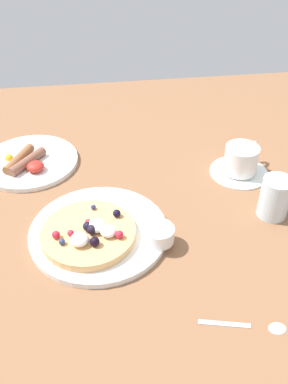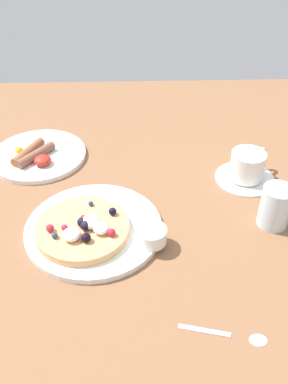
% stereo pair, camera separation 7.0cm
% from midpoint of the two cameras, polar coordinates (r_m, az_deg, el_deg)
% --- Properties ---
extents(ground_plane, '(1.55, 1.34, 0.03)m').
position_cam_midpoint_polar(ground_plane, '(0.86, 1.08, -4.06)').
color(ground_plane, brown).
extents(pancake_plate, '(0.27, 0.27, 0.01)m').
position_cam_midpoint_polar(pancake_plate, '(0.81, -4.34, -5.11)').
color(pancake_plate, white).
rests_on(pancake_plate, ground_plane).
extents(pancake_with_berries, '(0.18, 0.18, 0.04)m').
position_cam_midpoint_polar(pancake_with_berries, '(0.79, -5.76, -5.17)').
color(pancake_with_berries, tan).
rests_on(pancake_with_berries, pancake_plate).
extents(syrup_ramekin, '(0.06, 0.06, 0.03)m').
position_cam_midpoint_polar(syrup_ramekin, '(0.77, 3.82, -6.03)').
color(syrup_ramekin, white).
rests_on(syrup_ramekin, pancake_plate).
extents(breakfast_plate, '(0.23, 0.23, 0.01)m').
position_cam_midpoint_polar(breakfast_plate, '(1.04, -12.35, 4.94)').
color(breakfast_plate, white).
rests_on(breakfast_plate, ground_plane).
extents(fried_breakfast, '(0.12, 0.12, 0.02)m').
position_cam_midpoint_polar(fried_breakfast, '(1.02, -13.21, 5.01)').
color(fried_breakfast, brown).
rests_on(fried_breakfast, breakfast_plate).
extents(coffee_saucer, '(0.13, 0.13, 0.01)m').
position_cam_midpoint_polar(coffee_saucer, '(0.98, 15.87, 1.84)').
color(coffee_saucer, white).
rests_on(coffee_saucer, ground_plane).
extents(coffee_cup, '(0.09, 0.09, 0.06)m').
position_cam_midpoint_polar(coffee_cup, '(0.96, 16.30, 3.61)').
color(coffee_cup, white).
rests_on(coffee_cup, coffee_saucer).
extents(teaspoon, '(0.13, 0.04, 0.01)m').
position_cam_midpoint_polar(teaspoon, '(0.69, 16.30, -18.68)').
color(teaspoon, silver).
rests_on(teaspoon, ground_plane).
extents(water_glass, '(0.06, 0.06, 0.09)m').
position_cam_midpoint_polar(water_glass, '(0.85, 20.08, -1.99)').
color(water_glass, silver).
rests_on(water_glass, ground_plane).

